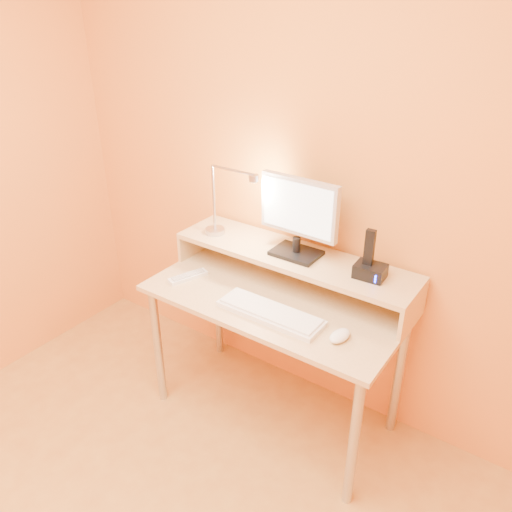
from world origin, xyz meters
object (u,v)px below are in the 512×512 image
Objects in this scene: lamp_base at (215,231)px; remote_control at (188,277)px; keyboard at (270,313)px; phone_dock at (370,271)px; mouse at (340,336)px; monitor_panel at (299,207)px.

remote_control is (0.00, -0.22, -0.16)m from lamp_base.
lamp_base is at bearing 110.82° from remote_control.
keyboard is 2.43× the size of remote_control.
phone_dock is at bearing 42.68° from keyboard.
lamp_base is at bearing 178.63° from phone_dock.
keyboard is 0.33m from mouse.
keyboard is (0.05, -0.30, -0.39)m from monitor_panel.
lamp_base is at bearing 171.73° from mouse.
keyboard is at bearing -141.01° from phone_dock.
mouse is (0.01, -0.27, -0.17)m from phone_dock.
remote_control is at bearing -166.41° from phone_dock.
monitor_panel is 0.66m from remote_control.
phone_dock is at bearing 2.08° from lamp_base.
mouse is at bearing 3.24° from keyboard.
keyboard is (0.51, -0.26, -0.16)m from lamp_base.
lamp_base is 0.21× the size of keyboard.
phone_dock is (0.37, -0.01, -0.21)m from monitor_panel.
remote_control is at bearing -89.53° from lamp_base.
phone_dock is 1.15× the size of mouse.
lamp_base is 0.88× the size of mouse.
monitor_panel is 0.42m from phone_dock.
mouse is 0.57× the size of remote_control.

